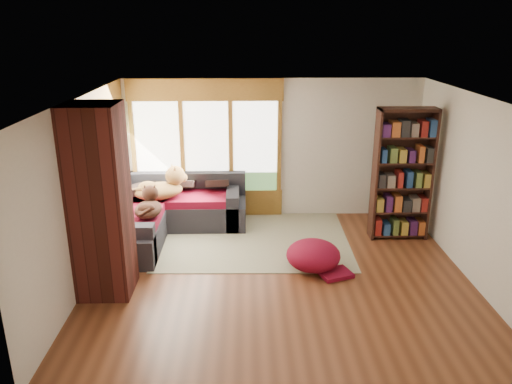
# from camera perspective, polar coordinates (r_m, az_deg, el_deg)

# --- Properties ---
(floor) EXTENTS (5.50, 5.50, 0.00)m
(floor) POSITION_cam_1_polar(r_m,az_deg,el_deg) (7.45, 2.66, -9.57)
(floor) COLOR #572C18
(floor) RESTS_ON ground
(ceiling) EXTENTS (5.50, 5.50, 0.00)m
(ceiling) POSITION_cam_1_polar(r_m,az_deg,el_deg) (6.62, 3.00, 10.62)
(ceiling) COLOR white
(wall_back) EXTENTS (5.50, 0.04, 2.60)m
(wall_back) POSITION_cam_1_polar(r_m,az_deg,el_deg) (9.32, 1.75, 4.92)
(wall_back) COLOR silver
(wall_back) RESTS_ON ground
(wall_front) EXTENTS (5.50, 0.04, 2.60)m
(wall_front) POSITION_cam_1_polar(r_m,az_deg,el_deg) (4.65, 4.99, -10.15)
(wall_front) COLOR silver
(wall_front) RESTS_ON ground
(wall_left) EXTENTS (0.04, 5.00, 2.60)m
(wall_left) POSITION_cam_1_polar(r_m,az_deg,el_deg) (7.27, -19.34, -0.23)
(wall_left) COLOR silver
(wall_left) RESTS_ON ground
(wall_right) EXTENTS (0.04, 5.00, 2.60)m
(wall_right) POSITION_cam_1_polar(r_m,az_deg,el_deg) (7.63, 23.88, 0.08)
(wall_right) COLOR silver
(wall_right) RESTS_ON ground
(windows_back) EXTENTS (2.82, 0.10, 1.90)m
(windows_back) POSITION_cam_1_polar(r_m,az_deg,el_deg) (9.30, -5.67, 5.11)
(windows_back) COLOR olive
(windows_back) RESTS_ON wall_back
(windows_left) EXTENTS (0.10, 2.62, 1.90)m
(windows_left) POSITION_cam_1_polar(r_m,az_deg,el_deg) (8.35, -16.77, 2.79)
(windows_left) COLOR olive
(windows_left) RESTS_ON wall_left
(roller_blind) EXTENTS (0.03, 0.72, 0.90)m
(roller_blind) POSITION_cam_1_polar(r_m,az_deg,el_deg) (9.02, -15.50, 6.71)
(roller_blind) COLOR #718050
(roller_blind) RESTS_ON wall_left
(brick_chimney) EXTENTS (0.70, 0.70, 2.60)m
(brick_chimney) POSITION_cam_1_polar(r_m,az_deg,el_deg) (6.85, -17.41, -1.17)
(brick_chimney) COLOR #471914
(brick_chimney) RESTS_ON ground
(sectional_sofa) EXTENTS (2.20, 2.20, 0.80)m
(sectional_sofa) POSITION_cam_1_polar(r_m,az_deg,el_deg) (8.97, -10.62, -2.67)
(sectional_sofa) COLOR black
(sectional_sofa) RESTS_ON ground
(area_rug) EXTENTS (3.24, 2.51, 0.01)m
(area_rug) POSITION_cam_1_polar(r_m,az_deg,el_deg) (8.60, -0.24, -5.45)
(area_rug) COLOR beige
(area_rug) RESTS_ON ground
(bookshelf) EXTENTS (0.96, 0.32, 2.25)m
(bookshelf) POSITION_cam_1_polar(r_m,az_deg,el_deg) (8.68, 16.39, 1.89)
(bookshelf) COLOR #361912
(bookshelf) RESTS_ON ground
(pouf) EXTENTS (0.99, 0.99, 0.44)m
(pouf) POSITION_cam_1_polar(r_m,az_deg,el_deg) (7.60, 6.57, -7.11)
(pouf) COLOR maroon
(pouf) RESTS_ON area_rug
(dog_tan) EXTENTS (1.00, 0.83, 0.49)m
(dog_tan) POSITION_cam_1_polar(r_m,az_deg,el_deg) (8.88, -10.61, 0.41)
(dog_tan) COLOR brown
(dog_tan) RESTS_ON sectional_sofa
(dog_brindle) EXTENTS (0.43, 0.70, 0.38)m
(dog_brindle) POSITION_cam_1_polar(r_m,az_deg,el_deg) (8.18, -12.14, -1.74)
(dog_brindle) COLOR black
(dog_brindle) RESTS_ON sectional_sofa
(throw_pillows) EXTENTS (1.98, 1.68, 0.45)m
(throw_pillows) POSITION_cam_1_polar(r_m,az_deg,el_deg) (8.86, -10.17, 0.19)
(throw_pillows) COLOR black
(throw_pillows) RESTS_ON sectional_sofa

